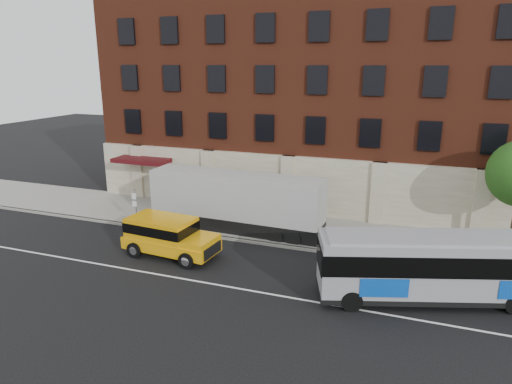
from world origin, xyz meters
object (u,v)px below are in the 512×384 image
(city_bus, at_px, (447,265))
(shipping_container, at_px, (236,203))
(yellow_suv, at_px, (167,234))
(sign_pole, at_px, (135,205))

(city_bus, distance_m, shipping_container, 13.02)
(yellow_suv, bearing_deg, shipping_container, 66.22)
(sign_pole, height_order, city_bus, city_bus)
(sign_pole, relative_size, city_bus, 0.22)
(city_bus, distance_m, yellow_suv, 14.14)
(sign_pole, xyz_separation_m, shipping_container, (6.34, 1.45, 0.36))
(city_bus, xyz_separation_m, shipping_container, (-12.03, 4.98, 0.12))
(city_bus, relative_size, yellow_suv, 2.04)
(sign_pole, xyz_separation_m, yellow_suv, (4.25, -3.31, -0.25))
(yellow_suv, height_order, shipping_container, shipping_container)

